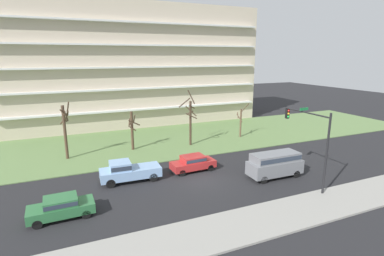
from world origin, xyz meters
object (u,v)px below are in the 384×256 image
object	(u,v)px
tree_left	(132,130)
sedan_green_center_right	(61,207)
tree_far_left	(65,129)
sedan_red_near_right	(193,162)
traffic_signal_mast	(312,135)
pickup_blue_near_left	(128,171)
tree_center	(190,119)
tree_right	(241,121)
van_gray_center_left	(275,163)

from	to	relation	value
tree_left	sedan_green_center_right	world-z (taller)	tree_left
tree_far_left	sedan_red_near_right	size ratio (longest dim) A/B	1.43
tree_far_left	traffic_signal_mast	size ratio (longest dim) A/B	0.94
pickup_blue_near_left	tree_center	bearing A→B (deg)	-137.53
sedan_green_center_right	pickup_blue_near_left	bearing A→B (deg)	37.12
tree_left	tree_right	world-z (taller)	tree_right
sedan_green_center_right	sedan_red_near_right	distance (m)	12.87
tree_right	traffic_signal_mast	world-z (taller)	traffic_signal_mast
tree_right	van_gray_center_left	size ratio (longest dim) A/B	0.92
pickup_blue_near_left	traffic_signal_mast	xyz separation A→B (m)	(14.09, -7.43, 3.65)
van_gray_center_left	tree_center	bearing A→B (deg)	105.54
pickup_blue_near_left	traffic_signal_mast	distance (m)	16.34
tree_right	traffic_signal_mast	size ratio (longest dim) A/B	0.70
tree_left	sedan_red_near_right	xyz separation A→B (m)	(3.98, -9.03, -1.69)
van_gray_center_left	sedan_green_center_right	world-z (taller)	van_gray_center_left
pickup_blue_near_left	van_gray_center_left	xyz separation A→B (m)	(12.85, -4.51, 0.38)
tree_left	tree_center	xyz separation A→B (m)	(7.15, -0.93, 0.82)
tree_left	traffic_signal_mast	bearing A→B (deg)	-54.75
tree_right	sedan_red_near_right	bearing A→B (deg)	-141.33
tree_left	tree_center	bearing A→B (deg)	-7.39
tree_far_left	tree_center	distance (m)	14.49
tree_far_left	sedan_green_center_right	xyz separation A→B (m)	(-0.75, -13.20, -2.54)
tree_center	van_gray_center_left	size ratio (longest dim) A/B	1.36
tree_far_left	pickup_blue_near_left	world-z (taller)	tree_far_left
tree_right	pickup_blue_near_left	bearing A→B (deg)	-153.12
tree_right	pickup_blue_near_left	xyz separation A→B (m)	(-17.62, -8.93, -1.25)
pickup_blue_near_left	sedan_red_near_right	world-z (taller)	pickup_blue_near_left
tree_center	traffic_signal_mast	distance (m)	16.21
van_gray_center_left	traffic_signal_mast	size ratio (longest dim) A/B	0.76
sedan_green_center_right	sedan_red_near_right	size ratio (longest dim) A/B	0.99
van_gray_center_left	tree_left	bearing A→B (deg)	128.64
sedan_green_center_right	sedan_red_near_right	world-z (taller)	same
sedan_green_center_right	traffic_signal_mast	size ratio (longest dim) A/B	0.65
tree_center	sedan_red_near_right	distance (m)	9.06
tree_right	sedan_red_near_right	xyz separation A→B (m)	(-11.17, -8.94, -1.40)
tree_left	tree_center	size ratio (longest dim) A/B	0.66
sedan_green_center_right	tree_center	bearing A→B (deg)	37.96
tree_left	pickup_blue_near_left	size ratio (longest dim) A/B	0.87
tree_left	sedan_red_near_right	size ratio (longest dim) A/B	1.06
pickup_blue_near_left	van_gray_center_left	distance (m)	13.62
tree_far_left	van_gray_center_left	xyz separation A→B (m)	(17.72, -13.20, -2.02)
tree_far_left	tree_left	bearing A→B (deg)	2.57
traffic_signal_mast	pickup_blue_near_left	bearing A→B (deg)	152.20
tree_center	van_gray_center_left	bearing A→B (deg)	-75.60
tree_far_left	traffic_signal_mast	bearing A→B (deg)	-40.37
tree_right	van_gray_center_left	world-z (taller)	tree_right
tree_far_left	van_gray_center_left	world-z (taller)	tree_far_left
traffic_signal_mast	tree_far_left	bearing A→B (deg)	139.63
tree_center	sedan_red_near_right	world-z (taller)	tree_center
tree_far_left	tree_center	size ratio (longest dim) A/B	0.90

